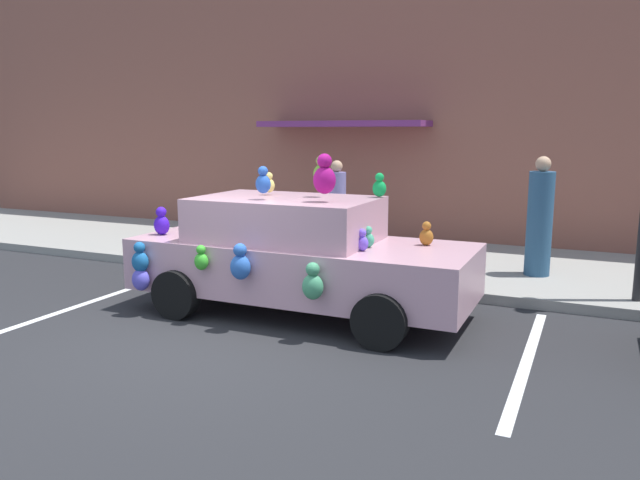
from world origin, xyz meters
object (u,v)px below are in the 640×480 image
at_px(plush_covered_car, 296,254).
at_px(pedestrian_by_lamp, 540,221).
at_px(pedestrian_near_shopfront, 337,208).
at_px(teddy_bear_on_sidewalk, 197,234).

height_order(plush_covered_car, pedestrian_by_lamp, plush_covered_car).
bearing_deg(plush_covered_car, pedestrian_near_shopfront, 105.16).
bearing_deg(pedestrian_near_shopfront, pedestrian_by_lamp, -12.64).
height_order(pedestrian_near_shopfront, pedestrian_by_lamp, pedestrian_by_lamp).
bearing_deg(pedestrian_by_lamp, plush_covered_car, -132.77).
distance_m(pedestrian_near_shopfront, pedestrian_by_lamp, 3.90).
xyz_separation_m(plush_covered_car, teddy_bear_on_sidewalk, (-3.16, 2.18, -0.28)).
relative_size(teddy_bear_on_sidewalk, pedestrian_by_lamp, 0.43).
xyz_separation_m(teddy_bear_on_sidewalk, pedestrian_by_lamp, (5.92, 0.81, 0.49)).
height_order(teddy_bear_on_sidewalk, pedestrian_by_lamp, pedestrian_by_lamp).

